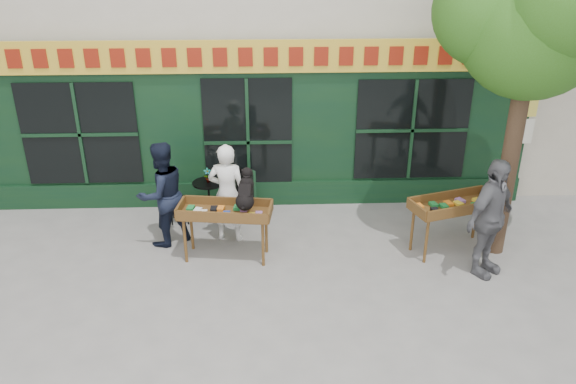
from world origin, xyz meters
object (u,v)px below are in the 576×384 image
at_px(woman, 227,193).
at_px(man_left, 162,194).
at_px(man_right, 490,218).
at_px(bistro_table, 209,193).
at_px(book_cart_right, 455,207).
at_px(book_cart_center, 225,214).
at_px(dog, 245,189).

bearing_deg(woman, man_left, 11.96).
xyz_separation_m(man_right, bistro_table, (-4.58, 2.12, -0.44)).
xyz_separation_m(book_cart_right, man_left, (-4.98, 0.47, 0.12)).
bearing_deg(man_left, woman, 145.75).
height_order(book_cart_center, bistro_table, book_cart_center).
relative_size(bistro_table, man_left, 0.40).
relative_size(book_cart_center, man_right, 0.80).
height_order(woman, book_cart_right, woman).
bearing_deg(man_left, bistro_table, -166.62).
relative_size(woman, man_left, 0.96).
distance_m(book_cart_center, dog, 0.59).
bearing_deg(book_cart_right, bistro_table, 144.66).
height_order(book_cart_center, dog, dog).
height_order(woman, man_left, man_left).
xyz_separation_m(woman, book_cart_right, (3.87, -0.56, -0.08)).
bearing_deg(woman, book_cart_center, 97.46).
relative_size(book_cart_center, man_left, 0.83).
relative_size(woman, man_right, 0.92).
xyz_separation_m(woman, bistro_table, (-0.41, 0.81, -0.36)).
distance_m(book_cart_center, man_right, 4.22).
xyz_separation_m(book_cart_center, book_cart_right, (3.87, 0.09, 0.00)).
relative_size(book_cart_center, dog, 2.61).
bearing_deg(man_right, book_cart_right, 74.21).
bearing_deg(book_cart_right, book_cart_center, 163.78).
bearing_deg(bistro_table, dog, -63.22).
bearing_deg(woman, bistro_table, -55.56).
xyz_separation_m(book_cart_center, dog, (0.35, -0.05, 0.47)).
bearing_deg(woman, man_right, 170.04).
bearing_deg(book_cart_center, book_cart_right, 8.84).
height_order(dog, book_cart_right, dog).
bearing_deg(book_cart_right, man_left, 157.02).
bearing_deg(bistro_table, book_cart_right, -17.75).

